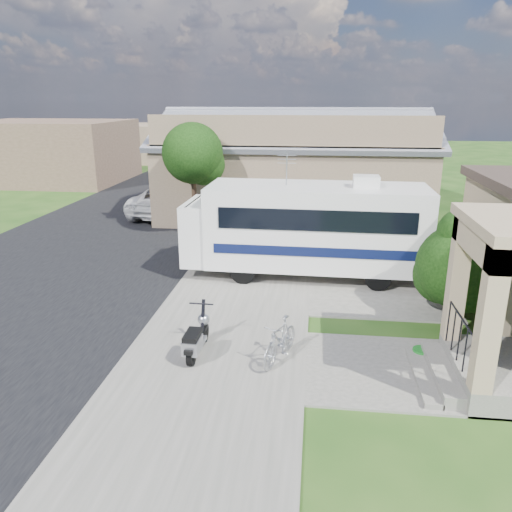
# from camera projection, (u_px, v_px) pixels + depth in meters

# --- Properties ---
(ground) EXTENTS (120.00, 120.00, 0.00)m
(ground) POSITION_uv_depth(u_px,v_px,m) (264.00, 342.00, 11.68)
(ground) COLOR #193F11
(street_slab) EXTENTS (9.00, 80.00, 0.02)m
(street_slab) POSITION_uv_depth(u_px,v_px,m) (119.00, 227.00, 22.00)
(street_slab) COLOR black
(street_slab) RESTS_ON ground
(sidewalk_slab) EXTENTS (4.00, 80.00, 0.06)m
(sidewalk_slab) POSITION_uv_depth(u_px,v_px,m) (265.00, 231.00, 21.25)
(sidewalk_slab) COLOR #5D5C54
(sidewalk_slab) RESTS_ON ground
(driveway_slab) EXTENTS (7.00, 6.00, 0.05)m
(driveway_slab) POSITION_uv_depth(u_px,v_px,m) (326.00, 278.00, 15.76)
(driveway_slab) COLOR #5D5C54
(driveway_slab) RESTS_ON ground
(walk_slab) EXTENTS (4.00, 3.00, 0.05)m
(walk_slab) POSITION_uv_depth(u_px,v_px,m) (402.00, 371.00, 10.39)
(walk_slab) COLOR #5D5C54
(walk_slab) RESTS_ON ground
(warehouse) EXTENTS (12.50, 8.40, 5.04)m
(warehouse) POSITION_uv_depth(u_px,v_px,m) (294.00, 172.00, 24.30)
(warehouse) COLOR brown
(warehouse) RESTS_ON ground
(distant_bldg_far) EXTENTS (10.00, 8.00, 4.00)m
(distant_bldg_far) POSITION_uv_depth(u_px,v_px,m) (49.00, 151.00, 33.83)
(distant_bldg_far) COLOR brown
(distant_bldg_far) RESTS_ON ground
(distant_bldg_near) EXTENTS (8.00, 7.00, 3.20)m
(distant_bldg_near) POSITION_uv_depth(u_px,v_px,m) (139.00, 143.00, 45.08)
(distant_bldg_near) COLOR brown
(distant_bldg_near) RESTS_ON ground
(street_tree_a) EXTENTS (2.44, 2.40, 4.58)m
(street_tree_a) POSITION_uv_depth(u_px,v_px,m) (196.00, 156.00, 19.69)
(street_tree_a) COLOR black
(street_tree_a) RESTS_ON ground
(street_tree_b) EXTENTS (2.44, 2.40, 4.73)m
(street_tree_b) POSITION_uv_depth(u_px,v_px,m) (236.00, 135.00, 29.11)
(street_tree_b) COLOR black
(street_tree_b) RESTS_ON ground
(street_tree_c) EXTENTS (2.44, 2.40, 4.42)m
(street_tree_c) POSITION_uv_depth(u_px,v_px,m) (254.00, 130.00, 37.71)
(street_tree_c) COLOR black
(street_tree_c) RESTS_ON ground
(motorhome) EXTENTS (7.48, 2.55, 3.81)m
(motorhome) POSITION_uv_depth(u_px,v_px,m) (307.00, 226.00, 15.52)
(motorhome) COLOR silver
(motorhome) RESTS_ON ground
(shrub) EXTENTS (2.36, 2.25, 2.90)m
(shrub) POSITION_uv_depth(u_px,v_px,m) (462.00, 262.00, 12.60)
(shrub) COLOR black
(shrub) RESTS_ON ground
(scooter) EXTENTS (0.55, 1.57, 1.03)m
(scooter) POSITION_uv_depth(u_px,v_px,m) (196.00, 338.00, 10.83)
(scooter) COLOR black
(scooter) RESTS_ON ground
(bicycle) EXTENTS (0.96, 1.60, 0.93)m
(bicycle) POSITION_uv_depth(u_px,v_px,m) (280.00, 343.00, 10.63)
(bicycle) COLOR #9C9DA3
(bicycle) RESTS_ON ground
(pickup_truck) EXTENTS (3.40, 5.79, 1.51)m
(pickup_truck) POSITION_uv_depth(u_px,v_px,m) (172.00, 199.00, 24.23)
(pickup_truck) COLOR silver
(pickup_truck) RESTS_ON ground
(van) EXTENTS (3.17, 6.21, 1.73)m
(van) POSITION_uv_depth(u_px,v_px,m) (199.00, 174.00, 31.49)
(van) COLOR silver
(van) RESTS_ON ground
(garden_hose) EXTENTS (0.39, 0.39, 0.18)m
(garden_hose) POSITION_uv_depth(u_px,v_px,m) (421.00, 354.00, 10.93)
(garden_hose) COLOR #156B1D
(garden_hose) RESTS_ON ground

